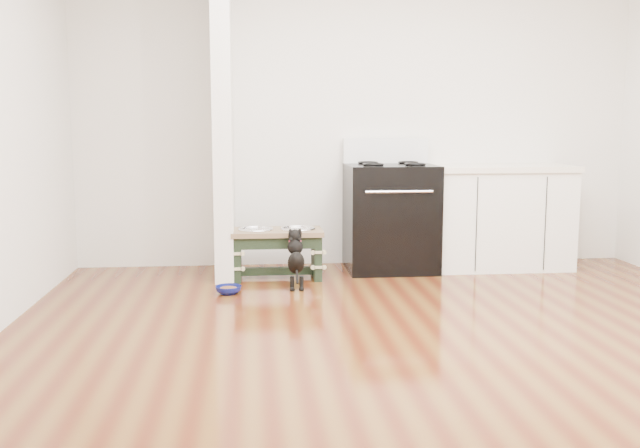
{
  "coord_description": "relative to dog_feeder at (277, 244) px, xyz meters",
  "views": [
    {
      "loc": [
        -0.95,
        -3.9,
        1.27
      ],
      "look_at": [
        -0.42,
        1.61,
        0.49
      ],
      "focal_mm": 40.0,
      "sensor_mm": 36.0,
      "label": 1
    }
  ],
  "objects": [
    {
      "name": "partition_wall",
      "position": [
        -0.43,
        0.21,
        1.06
      ],
      "size": [
        0.15,
        0.8,
        2.7
      ],
      "primitive_type": "cube",
      "color": "silver",
      "rests_on": "ground"
    },
    {
      "name": "dog_feeder",
      "position": [
        0.0,
        0.0,
        0.0
      ],
      "size": [
        0.74,
        0.4,
        0.42
      ],
      "color": "black",
      "rests_on": "ground"
    },
    {
      "name": "ground",
      "position": [
        0.75,
        -1.89,
        -0.29
      ],
      "size": [
        5.0,
        5.0,
        0.0
      ],
      "primitive_type": "plane",
      "color": "#4D1E0D",
      "rests_on": "ground"
    },
    {
      "name": "puppy",
      "position": [
        0.13,
        -0.34,
        -0.04
      ],
      "size": [
        0.13,
        0.38,
        0.45
      ],
      "color": "black",
      "rests_on": "ground"
    },
    {
      "name": "cabinet_run",
      "position": [
        1.98,
        0.29,
        0.16
      ],
      "size": [
        1.24,
        0.64,
        0.91
      ],
      "color": "white",
      "rests_on": "ground"
    },
    {
      "name": "floor_bowl",
      "position": [
        -0.39,
        -0.51,
        -0.26
      ],
      "size": [
        0.23,
        0.23,
        0.06
      ],
      "rotation": [
        0.0,
        0.0,
        0.21
      ],
      "color": "#0C1359",
      "rests_on": "ground"
    },
    {
      "name": "oven_range",
      "position": [
        1.0,
        0.27,
        0.19
      ],
      "size": [
        0.76,
        0.69,
        1.14
      ],
      "color": "black",
      "rests_on": "ground"
    },
    {
      "name": "room_shell",
      "position": [
        0.75,
        -1.89,
        1.33
      ],
      "size": [
        5.0,
        5.0,
        5.0
      ],
      "color": "silver",
      "rests_on": "ground"
    }
  ]
}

